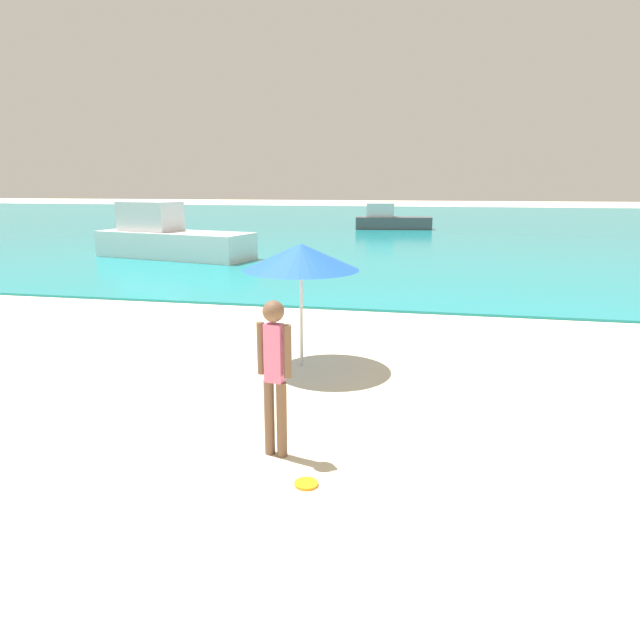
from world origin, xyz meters
TOP-DOWN VIEW (x-y plane):
  - water at (0.00, 43.46)m, footprint 160.00×60.00m
  - person_standing at (0.24, 6.40)m, footprint 0.38×0.22m
  - frisbee at (0.70, 5.85)m, footprint 0.23×0.23m
  - boat_near at (-8.19, 21.09)m, footprint 6.45×3.29m
  - boat_far at (-0.98, 36.70)m, footprint 4.82×2.05m
  - beach_umbrella at (-0.18, 9.37)m, footprint 1.79×1.79m

SIDE VIEW (x-z plane):
  - frisbee at x=0.70m, z-range 0.00..0.03m
  - water at x=0.00m, z-range 0.00..0.06m
  - boat_far at x=-0.98m, z-range -0.19..1.40m
  - boat_near at x=-8.19m, z-range -0.26..1.83m
  - person_standing at x=0.24m, z-range 0.12..1.80m
  - beach_umbrella at x=-0.18m, z-range 0.77..2.71m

